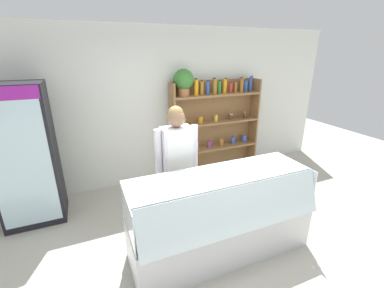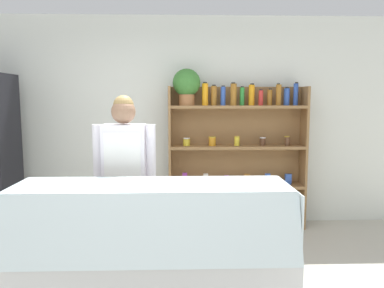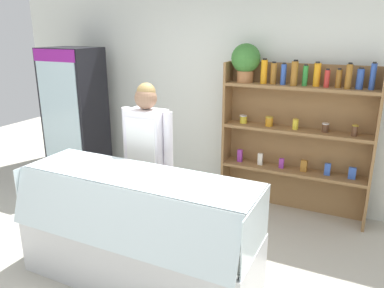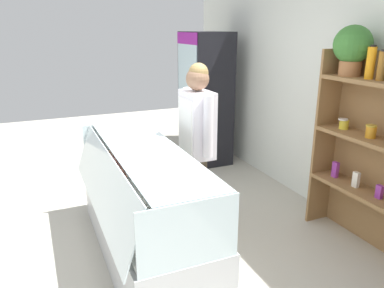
{
  "view_description": "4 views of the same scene",
  "coord_description": "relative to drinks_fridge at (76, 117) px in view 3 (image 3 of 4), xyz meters",
  "views": [
    {
      "loc": [
        -1.34,
        -2.1,
        2.29
      ],
      "look_at": [
        -0.12,
        0.76,
        1.16
      ],
      "focal_mm": 24.0,
      "sensor_mm": 36.0,
      "label": 1
    },
    {
      "loc": [
        0.16,
        -2.66,
        1.65
      ],
      "look_at": [
        0.27,
        0.65,
        1.25
      ],
      "focal_mm": 35.0,
      "sensor_mm": 36.0,
      "label": 2
    },
    {
      "loc": [
        1.62,
        -2.31,
        2.18
      ],
      "look_at": [
        0.16,
        0.72,
        1.14
      ],
      "focal_mm": 35.0,
      "sensor_mm": 36.0,
      "label": 3
    },
    {
      "loc": [
        2.85,
        -0.7,
        1.99
      ],
      "look_at": [
        -0.15,
        0.59,
        0.97
      ],
      "focal_mm": 35.0,
      "sensor_mm": 36.0,
      "label": 4
    }
  ],
  "objects": [
    {
      "name": "ground_plane",
      "position": [
        2.16,
        -1.67,
        -0.97
      ],
      "size": [
        12.0,
        12.0,
        0.0
      ],
      "primitive_type": "plane",
      "color": "#B7B2A3"
    },
    {
      "name": "back_wall",
      "position": [
        2.16,
        0.59,
        0.38
      ],
      "size": [
        6.8,
        0.1,
        2.7
      ],
      "primitive_type": "cube",
      "color": "silver",
      "rests_on": "ground"
    },
    {
      "name": "drinks_fridge",
      "position": [
        0.0,
        0.0,
        0.0
      ],
      "size": [
        0.75,
        0.6,
        1.93
      ],
      "color": "black",
      "rests_on": "ground"
    },
    {
      "name": "shelving_unit",
      "position": [
        2.91,
        0.36,
        0.22
      ],
      "size": [
        1.73,
        0.34,
        2.02
      ],
      "color": "olive",
      "rests_on": "ground"
    },
    {
      "name": "deli_display_case",
      "position": [
        2.1,
        -1.59,
        -0.65
      ],
      "size": [
        2.11,
        0.78,
        1.01
      ],
      "color": "silver",
      "rests_on": "ground"
    },
    {
      "name": "shop_clerk",
      "position": [
        1.81,
        -0.95,
        0.03
      ],
      "size": [
        0.57,
        0.25,
        1.68
      ],
      "color": "#4C4233",
      "rests_on": "ground"
    }
  ]
}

